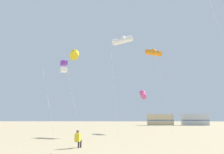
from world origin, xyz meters
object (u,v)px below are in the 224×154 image
at_px(kite_tube_orange, 153,53).
at_px(kite_tube_rainbow, 143,94).
at_px(kite_flyer_standing, 78,138).
at_px(kite_tube_white, 123,40).
at_px(kite_box_violet, 64,67).
at_px(rv_van_tan, 160,120).
at_px(rv_van_silver, 195,120).
at_px(kite_tube_gold, 75,55).

distance_m(kite_tube_orange, kite_tube_rainbow, 5.74).
distance_m(kite_flyer_standing, kite_tube_white, 13.48).
distance_m(kite_tube_orange, kite_box_violet, 12.36).
distance_m(kite_tube_white, rv_van_tan, 35.41).
bearing_deg(kite_box_violet, kite_tube_rainbow, 42.64).
bearing_deg(kite_flyer_standing, kite_tube_white, -94.76).
relative_size(kite_tube_white, rv_van_tan, 1.72).
xyz_separation_m(kite_tube_white, kite_box_violet, (-6.00, -2.35, -3.63)).
height_order(kite_box_violet, rv_van_tan, kite_box_violet).
xyz_separation_m(kite_tube_rainbow, rv_van_silver, (15.70, 26.81, -3.67)).
bearing_deg(kite_tube_rainbow, kite_tube_white, -115.49).
distance_m(kite_tube_white, kite_tube_rainbow, 8.41).
relative_size(kite_box_violet, kite_tube_gold, 0.94).
distance_m(kite_box_violet, kite_tube_gold, 3.33).
relative_size(kite_flyer_standing, kite_tube_gold, 0.14).
bearing_deg(kite_tube_white, kite_flyer_standing, -110.01).
xyz_separation_m(kite_flyer_standing, kite_tube_orange, (7.12, 12.46, 9.77)).
height_order(kite_flyer_standing, kite_tube_gold, kite_tube_gold).
relative_size(kite_tube_orange, rv_van_tan, 1.68).
bearing_deg(kite_flyer_standing, rv_van_tan, -91.94).
bearing_deg(rv_van_silver, kite_tube_gold, -119.24).
relative_size(kite_flyer_standing, kite_tube_white, 0.10).
bearing_deg(kite_flyer_standing, kite_tube_rainbow, -97.01).
height_order(kite_tube_gold, rv_van_silver, kite_tube_gold).
distance_m(kite_box_violet, kite_tube_rainbow, 11.99).
bearing_deg(rv_van_tan, kite_tube_white, -110.98).
xyz_separation_m(rv_van_tan, rv_van_silver, (8.72, -0.31, 0.00)).
bearing_deg(kite_tube_orange, kite_tube_gold, -132.16).
bearing_deg(kite_box_violet, kite_tube_white, 21.39).
distance_m(kite_tube_rainbow, rv_van_silver, 31.29).
bearing_deg(kite_tube_rainbow, kite_box_violet, -137.36).
relative_size(kite_tube_white, kite_tube_rainbow, 1.97).
relative_size(kite_tube_white, rv_van_silver, 1.75).
bearing_deg(kite_flyer_standing, rv_van_silver, -102.44).
distance_m(kite_flyer_standing, kite_tube_gold, 7.61).
bearing_deg(rv_van_silver, rv_van_tan, 179.78).
xyz_separation_m(kite_tube_orange, kite_tube_gold, (-8.32, -9.18, -3.01)).
distance_m(rv_van_tan, rv_van_silver, 8.72).
distance_m(kite_tube_orange, kite_tube_gold, 12.75).
bearing_deg(kite_tube_white, kite_tube_orange, 44.75).
bearing_deg(kite_tube_rainbow, kite_flyer_standing, -112.26).
height_order(kite_tube_orange, kite_tube_white, kite_tube_white).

